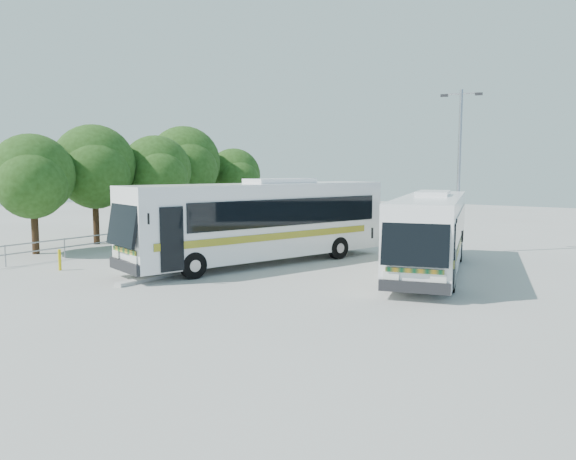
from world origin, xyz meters
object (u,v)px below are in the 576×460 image
Objects in this scene: tree_far_b at (95,166)px; bollard at (60,260)px; tree_far_d at (185,163)px; tree_far_e at (234,176)px; tree_far_a at (33,175)px; tree_far_c at (157,171)px; lamppost at (459,164)px; coach_adjacent at (430,231)px; coach_main at (261,220)px.

bollard is (5.81, -6.32, -4.11)m from tree_far_b.
tree_far_e is (0.68, 4.50, -0.93)m from tree_far_d.
tree_far_d reaches higher than tree_far_a.
tree_far_b is at bearing -102.91° from tree_far_c.
bollard is at bearing -143.21° from lamppost.
tree_far_e is (0.39, 12.10, -0.68)m from tree_far_b.
tree_far_d is at bearing 149.56° from coach_adjacent.
lamppost is at bearing 81.94° from coach_adjacent.
coach_main is at bearing 0.09° from tree_far_b.
tree_far_b is 1.17× the size of tree_far_e.
coach_main is 9.01m from bollard.
tree_far_a is 4.27m from tree_far_b.
tree_far_b is at bearing -168.04° from lamppost.
tree_far_c is at bearing 159.73° from coach_adjacent.
tree_far_d is at bearing 169.98° from lamppost.
tree_far_d is (-0.89, 11.80, 0.74)m from tree_far_a.
tree_far_e is at bearing 156.01° from lamppost.
bollard is at bearing -22.15° from tree_far_a.
tree_far_b is 0.58× the size of coach_adjacent.
coach_main is 7.64m from coach_adjacent.
coach_main is 1.62× the size of lamppost.
tree_far_e is 0.70× the size of lamppost.
tree_far_d is 4.65m from tree_far_e.
tree_far_b is at bearing 171.50° from coach_adjacent.
tree_far_e is at bearing 106.40° from bollard.
tree_far_b is 19.63m from coach_adjacent.
bollard is at bearing -73.60° from tree_far_e.
bollard is at bearing -66.33° from tree_far_d.
tree_far_c reaches higher than bollard.
tree_far_c is 0.54× the size of coach_adjacent.
tree_far_c reaches higher than tree_far_e.
tree_far_c is 18.19m from lamppost.
tree_far_a is 1.05× the size of tree_far_e.
tree_far_b reaches higher than bollard.
tree_far_b is 7.52× the size of bollard.
tree_far_d is 18.83m from lamppost.
lamppost is (17.63, 4.46, 0.39)m from tree_far_c.
tree_far_e is at bearing 151.05° from coach_main.
tree_far_c is 8.22m from tree_far_e.
tree_far_a is 0.45× the size of coach_main.
tree_far_c is 3.93m from tree_far_d.
coach_adjacent is 12.89× the size of bollard.
lamppost is at bearing 2.32° from tree_far_d.
coach_adjacent is at bearing 32.64° from bollard.
tree_far_b is 0.83× the size of lamppost.
tree_far_d is at bearing -98.63° from tree_far_e.
lamppost reaches higher than coach_adjacent.
tree_far_d reaches higher than coach_adjacent.
coach_main reaches higher than bollard.
tree_far_b reaches higher than tree_far_a.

